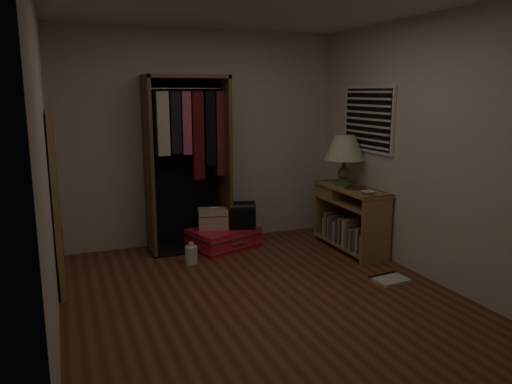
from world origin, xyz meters
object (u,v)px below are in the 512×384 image
Objects in this scene: console_bookshelf at (349,216)px; black_bag at (242,214)px; open_wardrobe at (189,148)px; table_lamp at (345,149)px; pink_suitcase at (223,238)px; white_jug at (191,254)px; floor_mirror at (57,201)px; train_case at (213,218)px.

console_bookshelf is 3.21× the size of black_bag.
console_bookshelf is 0.55× the size of open_wardrobe.
console_bookshelf is at bearing -91.82° from table_lamp.
pink_suitcase is at bearing -25.99° from open_wardrobe.
black_bag is 0.86m from white_jug.
open_wardrobe is at bearing 27.53° from floor_mirror.
table_lamp reaches higher than train_case.
open_wardrobe is 2.20× the size of pink_suitcase.
console_bookshelf is at bearing -4.59° from white_jug.
pink_suitcase reaches higher than white_jug.
pink_suitcase is at bearing 158.25° from console_bookshelf.
table_lamp is (0.00, 0.15, 0.80)m from console_bookshelf.
train_case is 1.69× the size of white_jug.
floor_mirror is 2.06m from pink_suitcase.
white_jug is at bearing -104.64° from open_wardrobe.
table_lamp is at bearing -18.36° from open_wardrobe.
floor_mirror is at bearing -171.74° from white_jug.
black_bag reaches higher than white_jug.
console_bookshelf is at bearing -41.08° from pink_suitcase.
white_jug is at bearing 175.41° from console_bookshelf.
train_case is at bearing -25.26° from open_wardrobe.
train_case is 0.66m from white_jug.
train_case is 0.36m from black_bag.
black_bag is at bearing 14.64° from floor_mirror.
console_bookshelf reaches higher than white_jug.
white_jug is at bearing 8.26° from floor_mirror.
black_bag is (2.06, 0.54, -0.44)m from floor_mirror.
table_lamp is (1.41, -0.41, 1.07)m from pink_suitcase.
table_lamp reaches higher than console_bookshelf.
open_wardrobe is at bearing 157.37° from console_bookshelf.
black_bag is at bearing 163.52° from table_lamp.
table_lamp reaches higher than pink_suitcase.
white_jug is at bearing -117.21° from train_case.
open_wardrobe reaches higher than train_case.
train_case is (-0.11, 0.06, 0.24)m from pink_suitcase.
white_jug is (-1.91, 0.15, -0.29)m from console_bookshelf.
open_wardrobe is 1.16m from pink_suitcase.
black_bag is at bearing -6.41° from train_case.
pink_suitcase is 2.31× the size of train_case.
floor_mirror reaches higher than train_case.
train_case is (-1.51, 0.62, -0.03)m from console_bookshelf.
white_jug is (-0.15, -0.58, -1.12)m from open_wardrobe.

